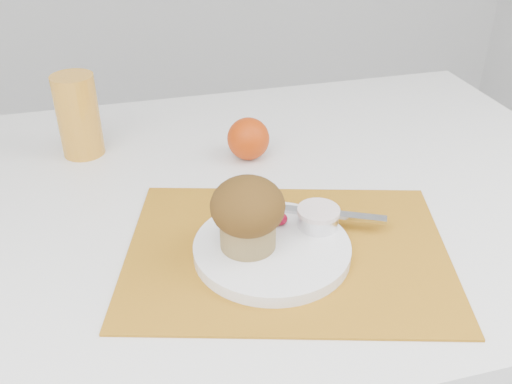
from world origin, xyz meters
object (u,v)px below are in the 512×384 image
object	(u,v)px
table	(240,363)
plate	(272,249)
orange	(248,139)
juice_glass	(78,116)
muffin	(248,213)

from	to	relation	value
table	plate	size ratio (longest dim) A/B	5.93
orange	juice_glass	bearing A→B (deg)	161.72
juice_glass	muffin	size ratio (longest dim) A/B	1.46
plate	table	bearing A→B (deg)	93.21
orange	plate	bearing A→B (deg)	-97.83
table	muffin	world-z (taller)	muffin
muffin	table	bearing A→B (deg)	82.24
juice_glass	muffin	distance (m)	0.41
orange	muffin	distance (m)	0.27
plate	juice_glass	distance (m)	0.43
juice_glass	muffin	world-z (taller)	juice_glass
plate	orange	distance (m)	0.27
plate	muffin	world-z (taller)	muffin
table	plate	distance (m)	0.42
table	juice_glass	world-z (taller)	juice_glass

